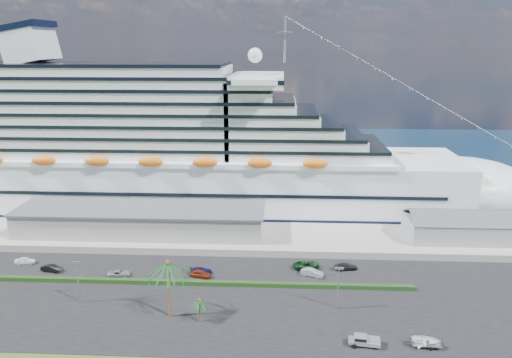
# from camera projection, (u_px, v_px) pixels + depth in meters

# --- Properties ---
(ground) EXTENTS (420.00, 420.00, 0.00)m
(ground) POSITION_uv_depth(u_px,v_px,m) (224.00, 331.00, 84.57)
(ground) COLOR #2B4617
(ground) RESTS_ON ground
(asphalt_lot) EXTENTS (140.00, 38.00, 0.12)m
(asphalt_lot) POSITION_uv_depth(u_px,v_px,m) (230.00, 298.00, 95.15)
(asphalt_lot) COLOR black
(asphalt_lot) RESTS_ON ground
(wharf) EXTENTS (240.00, 20.00, 1.80)m
(wharf) POSITION_uv_depth(u_px,v_px,m) (242.00, 237.00, 122.88)
(wharf) COLOR gray
(wharf) RESTS_ON ground
(water) EXTENTS (420.00, 160.00, 0.02)m
(water) POSITION_uv_depth(u_px,v_px,m) (259.00, 159.00, 209.83)
(water) COLOR black
(water) RESTS_ON ground
(cruise_ship) EXTENTS (191.00, 38.00, 54.00)m
(cruise_ship) POSITION_uv_depth(u_px,v_px,m) (173.00, 153.00, 142.91)
(cruise_ship) COLOR silver
(cruise_ship) RESTS_ON ground
(terminal_building) EXTENTS (61.00, 15.00, 6.30)m
(terminal_building) POSITION_uv_depth(u_px,v_px,m) (141.00, 220.00, 123.02)
(terminal_building) COLOR gray
(terminal_building) RESTS_ON wharf
(port_shed) EXTENTS (24.00, 12.31, 7.37)m
(port_shed) POSITION_uv_depth(u_px,v_px,m) (458.00, 228.00, 119.41)
(port_shed) COLOR gray
(port_shed) RESTS_ON wharf
(hedge) EXTENTS (88.00, 1.10, 0.90)m
(hedge) POSITION_uv_depth(u_px,v_px,m) (193.00, 283.00, 100.23)
(hedge) COLOR black
(hedge) RESTS_ON asphalt_lot
(lamp_post_left) EXTENTS (1.60, 0.35, 8.27)m
(lamp_post_left) POSITION_uv_depth(u_px,v_px,m) (78.00, 277.00, 92.24)
(lamp_post_left) COLOR gray
(lamp_post_left) RESTS_ON asphalt_lot
(lamp_post_right) EXTENTS (1.60, 0.35, 8.27)m
(lamp_post_right) POSITION_uv_depth(u_px,v_px,m) (338.00, 283.00, 89.90)
(lamp_post_right) COLOR gray
(lamp_post_right) RESTS_ON asphalt_lot
(palm_tall) EXTENTS (8.82, 8.82, 11.13)m
(palm_tall) POSITION_uv_depth(u_px,v_px,m) (168.00, 269.00, 86.49)
(palm_tall) COLOR #47301E
(palm_tall) RESTS_ON ground
(palm_short) EXTENTS (3.53, 3.53, 4.56)m
(palm_short) POSITION_uv_depth(u_px,v_px,m) (199.00, 303.00, 86.24)
(palm_short) COLOR #47301E
(palm_short) RESTS_ON ground
(parked_car_0) EXTENTS (4.52, 2.25, 1.48)m
(parked_car_0) POSITION_uv_depth(u_px,v_px,m) (25.00, 261.00, 109.81)
(parked_car_0) COLOR white
(parked_car_0) RESTS_ON asphalt_lot
(parked_car_1) EXTENTS (4.79, 2.50, 1.50)m
(parked_car_1) POSITION_uv_depth(u_px,v_px,m) (52.00, 268.00, 106.02)
(parked_car_1) COLOR black
(parked_car_1) RESTS_ON asphalt_lot
(parked_car_2) EXTENTS (4.93, 2.84, 1.29)m
(parked_car_2) POSITION_uv_depth(u_px,v_px,m) (119.00, 273.00, 103.91)
(parked_car_2) COLOR #989AA0
(parked_car_2) RESTS_ON asphalt_lot
(parked_car_3) EXTENTS (4.81, 2.31, 1.35)m
(parked_car_3) POSITION_uv_depth(u_px,v_px,m) (201.00, 271.00, 105.01)
(parked_car_3) COLOR #131241
(parked_car_3) RESTS_ON asphalt_lot
(parked_car_4) EXTENTS (4.78, 2.97, 1.52)m
(parked_car_4) POSITION_uv_depth(u_px,v_px,m) (201.00, 274.00, 103.42)
(parked_car_4) COLOR maroon
(parked_car_4) RESTS_ON asphalt_lot
(parked_car_5) EXTENTS (5.00, 3.19, 1.55)m
(parked_car_5) POSITION_uv_depth(u_px,v_px,m) (312.00, 273.00, 103.96)
(parked_car_5) COLOR #9D9EA4
(parked_car_5) RESTS_ON asphalt_lot
(parked_car_6) EXTENTS (6.15, 3.88, 1.58)m
(parked_car_6) POSITION_uv_depth(u_px,v_px,m) (306.00, 265.00, 107.56)
(parked_car_6) COLOR #0E3918
(parked_car_6) RESTS_ON asphalt_lot
(parked_car_7) EXTENTS (5.19, 2.87, 1.42)m
(parked_car_7) POSITION_uv_depth(u_px,v_px,m) (346.00, 266.00, 106.96)
(parked_car_7) COLOR black
(parked_car_7) RESTS_ON asphalt_lot
(pickup_truck) EXTENTS (5.25, 2.48, 1.78)m
(pickup_truck) POSITION_uv_depth(u_px,v_px,m) (364.00, 340.00, 79.92)
(pickup_truck) COLOR black
(pickup_truck) RESTS_ON asphalt_lot
(boat_trailer) EXTENTS (5.85, 3.91, 1.66)m
(boat_trailer) POSITION_uv_depth(u_px,v_px,m) (427.00, 341.00, 79.46)
(boat_trailer) COLOR gray
(boat_trailer) RESTS_ON asphalt_lot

